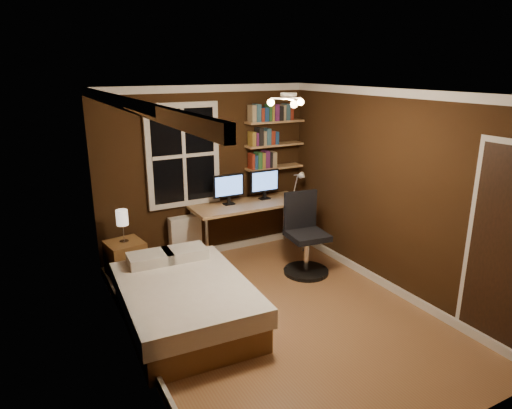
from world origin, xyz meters
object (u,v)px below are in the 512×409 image
monitor_left (229,189)px  desk_lamp (298,184)px  nightstand (126,262)px  radiator (185,239)px  desk (249,207)px  bedside_lamp (123,226)px  office_chair (305,242)px  bed (185,302)px  monitor_right (264,185)px

monitor_left → desk_lamp: (1.09, -0.18, -0.00)m
nightstand → radiator: (0.92, 0.26, 0.06)m
nightstand → radiator: radiator is taller
desk → monitor_left: bearing=163.4°
bedside_lamp → office_chair: size_ratio=0.39×
desk → desk_lamp: 0.85m
bedside_lamp → desk: bedside_lamp is taller
nightstand → bedside_lamp: bedside_lamp is taller
office_chair → nightstand: bearing=165.2°
desk → monitor_left: monitor_left is taller
bed → office_chair: (1.91, 0.49, 0.18)m
desk → monitor_left: size_ratio=3.58×
office_chair → desk: bearing=119.7°
desk → desk_lamp: (0.80, -0.10, 0.28)m
monitor_left → office_chair: (0.68, -0.99, -0.60)m
bed → monitor_left: size_ratio=3.94×
radiator → monitor_left: bearing=-11.9°
monitor_left → monitor_right: size_ratio=1.00×
bedside_lamp → desk_lamp: 2.66m
monitor_right → desk_lamp: (0.49, -0.18, -0.00)m
bedside_lamp → desk: bearing=1.1°
nightstand → bedside_lamp: 0.50m
desk_lamp → bedside_lamp: bearing=178.7°
desk_lamp → monitor_left: bearing=170.5°
monitor_right → radiator: bearing=173.7°
bed → monitor_left: monitor_left is taller
bed → desk_lamp: desk_lamp is taller
nightstand → monitor_left: bearing=-3.8°
radiator → monitor_left: 0.96m
desk → desk_lamp: size_ratio=3.89×
bedside_lamp → nightstand: bearing=0.0°
bedside_lamp → office_chair: bearing=-21.2°
bed → desk_lamp: 2.77m
bed → desk: desk is taller
bed → monitor_left: 2.08m
bed → bedside_lamp: bedside_lamp is taller
radiator → desk: (0.93, -0.22, 0.41)m
monitor_left → monitor_right: same height
bedside_lamp → monitor_right: bearing=3.2°
bed → desk: 2.12m
bed → desk: size_ratio=1.10×
radiator → monitor_right: 1.43m
monitor_left → bed: bearing=-129.8°
monitor_right → office_chair: size_ratio=0.43×
desk_lamp → radiator: bearing=169.6°
radiator → office_chair: size_ratio=0.61×
monitor_left → office_chair: size_ratio=0.43×
bedside_lamp → office_chair: office_chair is taller
nightstand → monitor_right: monitor_right is taller
nightstand → office_chair: (2.24, -0.87, 0.16)m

